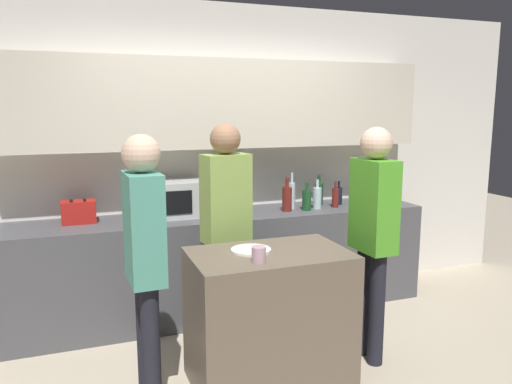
# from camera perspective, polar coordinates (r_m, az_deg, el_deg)

# --- Properties ---
(back_wall) EXTENTS (6.40, 0.40, 2.70)m
(back_wall) POSITION_cam_1_polar(r_m,az_deg,el_deg) (4.49, -4.44, 6.31)
(back_wall) COLOR silver
(back_wall) RESTS_ON ground_plane
(back_counter) EXTENTS (3.60, 0.62, 0.89)m
(back_counter) POSITION_cam_1_polar(r_m,az_deg,el_deg) (4.43, -3.29, -8.12)
(back_counter) COLOR #4C4C51
(back_counter) RESTS_ON ground_plane
(kitchen_island) EXTENTS (1.01, 0.63, 0.88)m
(kitchen_island) POSITION_cam_1_polar(r_m,az_deg,el_deg) (3.36, 1.52, -14.15)
(kitchen_island) COLOR brown
(kitchen_island) RESTS_ON ground_plane
(microwave) EXTENTS (0.52, 0.39, 0.30)m
(microwave) POSITION_cam_1_polar(r_m,az_deg,el_deg) (4.26, -9.29, -0.74)
(microwave) COLOR #B7BABC
(microwave) RESTS_ON back_counter
(toaster) EXTENTS (0.26, 0.16, 0.18)m
(toaster) POSITION_cam_1_polar(r_m,az_deg,el_deg) (4.20, -19.61, -2.15)
(toaster) COLOR #B21E19
(toaster) RESTS_ON back_counter
(potted_plant) EXTENTS (0.14, 0.14, 0.40)m
(potted_plant) POSITION_cam_1_polar(r_m,az_deg,el_deg) (5.01, 13.62, 1.23)
(potted_plant) COLOR silver
(potted_plant) RESTS_ON back_counter
(bottle_0) EXTENTS (0.09, 0.09, 0.30)m
(bottle_0) POSITION_cam_1_polar(r_m,az_deg,el_deg) (4.41, 3.56, -0.73)
(bottle_0) COLOR maroon
(bottle_0) RESTS_ON back_counter
(bottle_1) EXTENTS (0.06, 0.06, 0.33)m
(bottle_1) POSITION_cam_1_polar(r_m,az_deg,el_deg) (4.53, 4.11, -0.33)
(bottle_1) COLOR silver
(bottle_1) RESTS_ON back_counter
(bottle_2) EXTENTS (0.08, 0.08, 0.25)m
(bottle_2) POSITION_cam_1_polar(r_m,az_deg,el_deg) (4.47, 5.82, -0.87)
(bottle_2) COLOR #194723
(bottle_2) RESTS_ON back_counter
(bottle_3) EXTENTS (0.08, 0.08, 0.27)m
(bottle_3) POSITION_cam_1_polar(r_m,az_deg,el_deg) (4.56, 7.00, -0.62)
(bottle_3) COLOR silver
(bottle_3) RESTS_ON back_counter
(bottle_4) EXTENTS (0.08, 0.08, 0.29)m
(bottle_4) POSITION_cam_1_polar(r_m,az_deg,el_deg) (4.73, 7.19, -0.15)
(bottle_4) COLOR #194723
(bottle_4) RESTS_ON back_counter
(bottle_5) EXTENTS (0.06, 0.06, 0.24)m
(bottle_5) POSITION_cam_1_polar(r_m,az_deg,el_deg) (4.64, 9.05, -0.59)
(bottle_5) COLOR maroon
(bottle_5) RESTS_ON back_counter
(bottle_6) EXTENTS (0.07, 0.07, 0.23)m
(bottle_6) POSITION_cam_1_polar(r_m,az_deg,el_deg) (4.78, 9.42, -0.38)
(bottle_6) COLOR black
(bottle_6) RESTS_ON back_counter
(plate_on_island) EXTENTS (0.26, 0.26, 0.01)m
(plate_on_island) POSITION_cam_1_polar(r_m,az_deg,el_deg) (3.22, -0.58, -6.64)
(plate_on_island) COLOR white
(plate_on_island) RESTS_ON kitchen_island
(cup_0) EXTENTS (0.09, 0.09, 0.10)m
(cup_0) POSITION_cam_1_polar(r_m,az_deg,el_deg) (2.99, 0.32, -7.17)
(cup_0) COLOR #C199A8
(cup_0) RESTS_ON kitchen_island
(person_left) EXTENTS (0.22, 0.35, 1.65)m
(person_left) POSITION_cam_1_polar(r_m,az_deg,el_deg) (2.95, -12.60, -6.58)
(person_left) COLOR black
(person_left) RESTS_ON ground_plane
(person_center) EXTENTS (0.22, 0.35, 1.67)m
(person_center) POSITION_cam_1_polar(r_m,az_deg,el_deg) (3.56, 13.24, -3.66)
(person_center) COLOR black
(person_center) RESTS_ON ground_plane
(person_right) EXTENTS (0.37, 0.25, 1.69)m
(person_right) POSITION_cam_1_polar(r_m,az_deg,el_deg) (3.67, -3.43, -2.82)
(person_right) COLOR black
(person_right) RESTS_ON ground_plane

